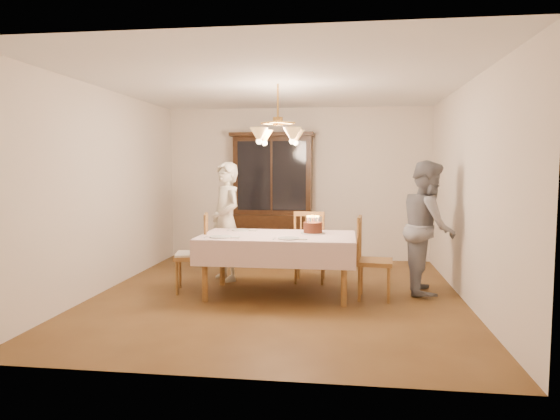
# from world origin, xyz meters

# --- Properties ---
(ground) EXTENTS (5.00, 5.00, 0.00)m
(ground) POSITION_xyz_m (0.00, 0.00, 0.00)
(ground) COLOR #553718
(ground) RESTS_ON ground
(room_shell) EXTENTS (5.00, 5.00, 5.00)m
(room_shell) POSITION_xyz_m (0.00, 0.00, 1.58)
(room_shell) COLOR white
(room_shell) RESTS_ON ground
(dining_table) EXTENTS (1.90, 1.10, 0.76)m
(dining_table) POSITION_xyz_m (0.00, 0.00, 0.68)
(dining_table) COLOR brown
(dining_table) RESTS_ON ground
(china_hutch) EXTENTS (1.38, 0.54, 2.16)m
(china_hutch) POSITION_xyz_m (-0.39, 2.25, 1.04)
(china_hutch) COLOR black
(china_hutch) RESTS_ON ground
(chair_far_side) EXTENTS (0.44, 0.42, 1.00)m
(chair_far_side) POSITION_xyz_m (0.35, 0.75, 0.44)
(chair_far_side) COLOR brown
(chair_far_side) RESTS_ON ground
(chair_left_end) EXTENTS (0.51, 0.52, 1.00)m
(chair_left_end) POSITION_xyz_m (-1.12, 0.05, 0.45)
(chair_left_end) COLOR brown
(chair_left_end) RESTS_ON ground
(chair_right_end) EXTENTS (0.46, 0.48, 1.00)m
(chair_right_end) POSITION_xyz_m (1.17, -0.02, 0.44)
(chair_right_end) COLOR brown
(chair_right_end) RESTS_ON ground
(elderly_woman) EXTENTS (0.69, 0.72, 1.66)m
(elderly_woman) POSITION_xyz_m (-0.84, 0.74, 0.83)
(elderly_woman) COLOR beige
(elderly_woman) RESTS_ON ground
(adult_in_grey) EXTENTS (0.67, 0.84, 1.68)m
(adult_in_grey) POSITION_xyz_m (1.87, 0.38, 0.84)
(adult_in_grey) COLOR slate
(adult_in_grey) RESTS_ON ground
(birthday_cake) EXTENTS (0.30, 0.30, 0.23)m
(birthday_cake) POSITION_xyz_m (0.42, 0.16, 0.83)
(birthday_cake) COLOR white
(birthday_cake) RESTS_ON dining_table
(place_setting_near_left) EXTENTS (0.42, 0.27, 0.02)m
(place_setting_near_left) POSITION_xyz_m (-0.63, -0.33, 0.77)
(place_setting_near_left) COLOR white
(place_setting_near_left) RESTS_ON dining_table
(place_setting_near_right) EXTENTS (0.40, 0.25, 0.02)m
(place_setting_near_right) POSITION_xyz_m (0.19, -0.35, 0.77)
(place_setting_near_right) COLOR white
(place_setting_near_right) RESTS_ON dining_table
(place_setting_far_left) EXTENTS (0.39, 0.24, 0.02)m
(place_setting_far_left) POSITION_xyz_m (-0.53, 0.34, 0.77)
(place_setting_far_left) COLOR white
(place_setting_far_left) RESTS_ON dining_table
(chandelier) EXTENTS (0.62, 0.62, 0.73)m
(chandelier) POSITION_xyz_m (-0.00, -0.00, 1.98)
(chandelier) COLOR #BF8C3F
(chandelier) RESTS_ON ground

